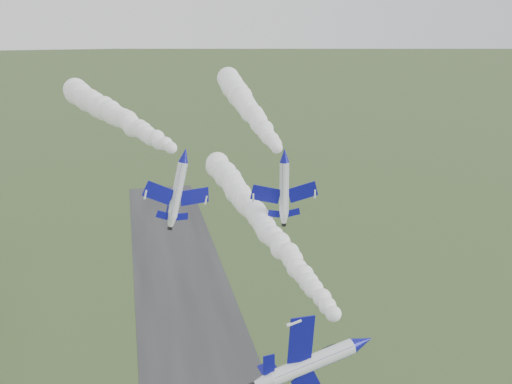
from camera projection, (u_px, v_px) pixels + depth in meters
jet_lead at (363, 342)px, 58.05m from camera, size 3.83×13.68×11.11m
smoke_trail_jet_lead at (260, 219)px, 86.86m from camera, size 12.27×57.49×4.47m
jet_pair_left at (185, 155)px, 80.89m from camera, size 10.05×12.04×3.70m
smoke_trail_jet_pair_left at (114, 114)px, 105.36m from camera, size 21.60×54.82×5.24m
jet_pair_right at (285, 155)px, 82.56m from camera, size 10.03×12.03×2.95m
smoke_trail_jet_pair_right at (246, 105)px, 113.42m from camera, size 8.57×62.22×5.54m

